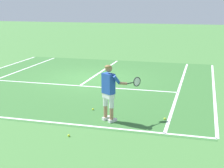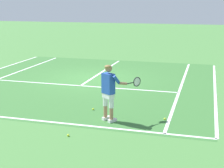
% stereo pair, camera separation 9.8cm
% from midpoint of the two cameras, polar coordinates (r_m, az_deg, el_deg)
% --- Properties ---
extents(ground_plane, '(80.00, 80.00, 0.00)m').
position_cam_midpoint_polar(ground_plane, '(15.94, -3.13, 0.97)').
color(ground_plane, '#477F3D').
extents(court_inner_surface, '(10.98, 11.23, 0.00)m').
position_cam_midpoint_polar(court_inner_surface, '(15.45, -3.77, 0.56)').
color(court_inner_surface, '#387033').
rests_on(court_inner_surface, ground).
extents(line_baseline, '(10.98, 0.10, 0.01)m').
position_cam_midpoint_polar(line_baseline, '(10.70, -13.53, -5.80)').
color(line_baseline, white).
rests_on(line_baseline, ground).
extents(line_service, '(8.23, 0.10, 0.01)m').
position_cam_midpoint_polar(line_service, '(14.55, -5.06, -0.28)').
color(line_service, white).
rests_on(line_service, ground).
extents(line_centre_service, '(0.10, 6.40, 0.01)m').
position_cam_midpoint_polar(line_centre_service, '(17.50, -1.35, 2.15)').
color(line_centre_service, white).
rests_on(line_centre_service, ground).
extents(line_singles_left, '(0.10, 10.83, 0.01)m').
position_cam_midpoint_polar(line_singles_left, '(17.24, -16.78, 1.39)').
color(line_singles_left, white).
rests_on(line_singles_left, ground).
extents(line_singles_right, '(0.10, 10.83, 0.01)m').
position_cam_midpoint_polar(line_singles_right, '(14.62, 11.61, -0.44)').
color(line_singles_right, white).
rests_on(line_singles_right, ground).
extents(line_doubles_right, '(0.10, 10.83, 0.01)m').
position_cam_midpoint_polar(line_doubles_right, '(14.60, 17.00, -0.79)').
color(line_doubles_right, white).
rests_on(line_doubles_right, ground).
extents(tennis_player, '(1.08, 0.86, 1.71)m').
position_cam_midpoint_polar(tennis_player, '(10.02, -0.19, -0.84)').
color(tennis_player, white).
rests_on(tennis_player, ground).
extents(tennis_ball_near_feet, '(0.07, 0.07, 0.07)m').
position_cam_midpoint_polar(tennis_ball_near_feet, '(11.31, -2.91, -4.20)').
color(tennis_ball_near_feet, '#CCE02D').
rests_on(tennis_ball_near_feet, ground).
extents(tennis_ball_by_baseline, '(0.07, 0.07, 0.07)m').
position_cam_midpoint_polar(tennis_ball_by_baseline, '(9.24, -7.02, -8.49)').
color(tennis_ball_by_baseline, '#CCE02D').
rests_on(tennis_ball_by_baseline, ground).
extents(tennis_ball_mid_court, '(0.07, 0.07, 0.07)m').
position_cam_midpoint_polar(tennis_ball_mid_court, '(10.51, 9.08, -5.77)').
color(tennis_ball_mid_court, '#CCE02D').
rests_on(tennis_ball_mid_court, ground).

